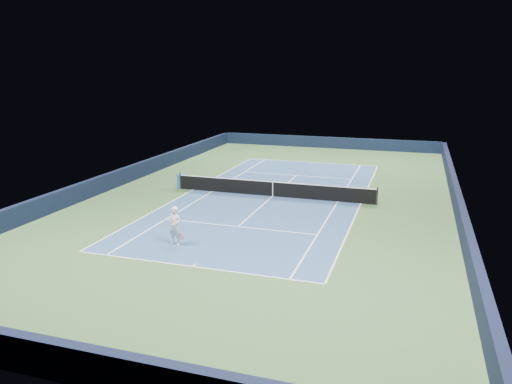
% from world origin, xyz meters
% --- Properties ---
extents(ground, '(40.00, 40.00, 0.00)m').
position_xyz_m(ground, '(0.00, 0.00, 0.00)').
color(ground, '#32532D').
rests_on(ground, ground).
extents(wall_far, '(22.00, 0.35, 1.10)m').
position_xyz_m(wall_far, '(0.00, 19.82, 0.55)').
color(wall_far, black).
rests_on(wall_far, ground).
extents(wall_near, '(22.00, 0.35, 1.10)m').
position_xyz_m(wall_near, '(0.00, -19.82, 0.55)').
color(wall_near, black).
rests_on(wall_near, ground).
extents(wall_right, '(0.35, 40.00, 1.10)m').
position_xyz_m(wall_right, '(10.82, 0.00, 0.55)').
color(wall_right, black).
rests_on(wall_right, ground).
extents(wall_left, '(0.35, 40.00, 1.10)m').
position_xyz_m(wall_left, '(-10.82, 0.00, 0.55)').
color(wall_left, black).
rests_on(wall_left, ground).
extents(court_surface, '(10.97, 23.77, 0.01)m').
position_xyz_m(court_surface, '(0.00, 0.00, 0.00)').
color(court_surface, navy).
rests_on(court_surface, ground).
extents(baseline_far, '(10.97, 0.08, 0.00)m').
position_xyz_m(baseline_far, '(0.00, 11.88, 0.01)').
color(baseline_far, white).
rests_on(baseline_far, ground).
extents(baseline_near, '(10.97, 0.08, 0.00)m').
position_xyz_m(baseline_near, '(0.00, -11.88, 0.01)').
color(baseline_near, white).
rests_on(baseline_near, ground).
extents(sideline_doubles_right, '(0.08, 23.77, 0.00)m').
position_xyz_m(sideline_doubles_right, '(5.49, 0.00, 0.01)').
color(sideline_doubles_right, white).
rests_on(sideline_doubles_right, ground).
extents(sideline_doubles_left, '(0.08, 23.77, 0.00)m').
position_xyz_m(sideline_doubles_left, '(-5.49, 0.00, 0.01)').
color(sideline_doubles_left, white).
rests_on(sideline_doubles_left, ground).
extents(sideline_singles_right, '(0.08, 23.77, 0.00)m').
position_xyz_m(sideline_singles_right, '(4.12, 0.00, 0.01)').
color(sideline_singles_right, white).
rests_on(sideline_singles_right, ground).
extents(sideline_singles_left, '(0.08, 23.77, 0.00)m').
position_xyz_m(sideline_singles_left, '(-4.12, 0.00, 0.01)').
color(sideline_singles_left, white).
rests_on(sideline_singles_left, ground).
extents(service_line_far, '(8.23, 0.08, 0.00)m').
position_xyz_m(service_line_far, '(0.00, 6.40, 0.01)').
color(service_line_far, white).
rests_on(service_line_far, ground).
extents(service_line_near, '(8.23, 0.08, 0.00)m').
position_xyz_m(service_line_near, '(0.00, -6.40, 0.01)').
color(service_line_near, white).
rests_on(service_line_near, ground).
extents(center_service_line, '(0.08, 12.80, 0.00)m').
position_xyz_m(center_service_line, '(0.00, 0.00, 0.01)').
color(center_service_line, white).
rests_on(center_service_line, ground).
extents(center_mark_far, '(0.08, 0.30, 0.00)m').
position_xyz_m(center_mark_far, '(0.00, 11.73, 0.01)').
color(center_mark_far, white).
rests_on(center_mark_far, ground).
extents(center_mark_near, '(0.08, 0.30, 0.00)m').
position_xyz_m(center_mark_near, '(0.00, -11.73, 0.01)').
color(center_mark_near, white).
rests_on(center_mark_near, ground).
extents(tennis_net, '(12.90, 0.10, 1.07)m').
position_xyz_m(tennis_net, '(0.00, 0.00, 0.50)').
color(tennis_net, black).
rests_on(tennis_net, ground).
extents(sponsor_cube, '(0.66, 0.61, 0.95)m').
position_xyz_m(sponsor_cube, '(-6.40, 0.26, 0.47)').
color(sponsor_cube, '#1C5BA9').
rests_on(sponsor_cube, ground).
extents(tennis_player, '(0.84, 1.30, 2.26)m').
position_xyz_m(tennis_player, '(-1.83, -9.76, 0.91)').
color(tennis_player, silver).
rests_on(tennis_player, ground).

